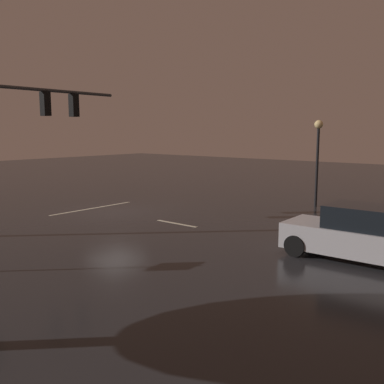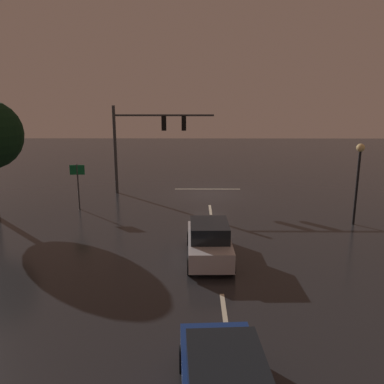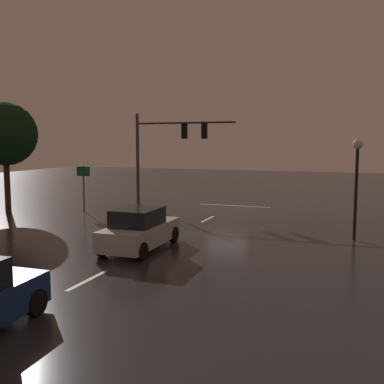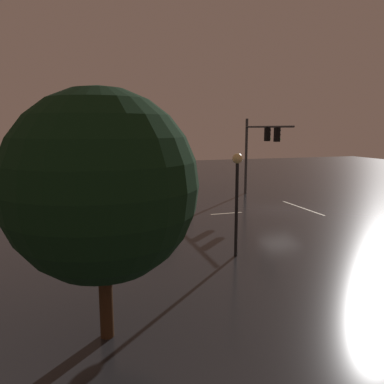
{
  "view_description": "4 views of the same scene",
  "coord_description": "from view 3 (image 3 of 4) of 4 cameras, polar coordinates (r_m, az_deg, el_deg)",
  "views": [
    {
      "loc": [
        13.37,
        15.84,
        3.92
      ],
      "look_at": [
        0.33,
        5.12,
        1.5
      ],
      "focal_mm": 39.9,
      "sensor_mm": 36.0,
      "label": 1
    },
    {
      "loc": [
        0.98,
        27.84,
        6.88
      ],
      "look_at": [
        1.15,
        4.37,
        1.24
      ],
      "focal_mm": 37.03,
      "sensor_mm": 36.0,
      "label": 2
    },
    {
      "loc": [
        -7.86,
        27.68,
        4.35
      ],
      "look_at": [
        0.07,
        6.35,
        1.79
      ],
      "focal_mm": 41.79,
      "sensor_mm": 36.0,
      "label": 3
    },
    {
      "loc": [
        -22.28,
        13.36,
        5.51
      ],
      "look_at": [
        0.21,
        6.31,
        1.51
      ],
      "focal_mm": 35.17,
      "sensor_mm": 36.0,
      "label": 4
    }
  ],
  "objects": [
    {
      "name": "traffic_signal_assembly",
      "position": [
        30.78,
        -3.1,
        6.42
      ],
      "size": [
        7.2,
        0.47,
        6.31
      ],
      "color": "#383A3D",
      "rests_on": "ground_plane"
    },
    {
      "name": "car_approaching",
      "position": [
        18.32,
        -6.71,
        -4.81
      ],
      "size": [
        1.98,
        4.4,
        1.7
      ],
      "color": "#B7B7BC",
      "rests_on": "ground_plane"
    },
    {
      "name": "street_lamp_left_kerb",
      "position": [
        20.88,
        20.3,
        2.82
      ],
      "size": [
        0.44,
        0.44,
        4.48
      ],
      "color": "black",
      "rests_on": "ground_plane"
    },
    {
      "name": "lane_dash_near",
      "position": [
        14.73,
        -13.18,
        -10.91
      ],
      "size": [
        0.16,
        2.2,
        0.01
      ],
      "primitive_type": "cube",
      "rotation": [
        0.0,
        0.0,
        1.57
      ],
      "color": "beige",
      "rests_on": "ground_plane"
    },
    {
      "name": "stop_bar",
      "position": [
        30.76,
        5.38,
        -1.74
      ],
      "size": [
        5.0,
        0.16,
        0.01
      ],
      "primitive_type": "cube",
      "color": "beige",
      "rests_on": "ground_plane"
    },
    {
      "name": "tree_right_near",
      "position": [
        29.96,
        -22.77,
        6.82
      ],
      "size": [
        3.91,
        3.91,
        6.8
      ],
      "color": "#382314",
      "rests_on": "ground_plane"
    },
    {
      "name": "ground_plane",
      "position": [
        29.1,
        4.49,
        -2.21
      ],
      "size": [
        80.0,
        80.0,
        0.0
      ],
      "primitive_type": "plane",
      "color": "#232326"
    },
    {
      "name": "lane_dash_far",
      "position": [
        25.33,
        2.0,
        -3.47
      ],
      "size": [
        0.16,
        2.2,
        0.01
      ],
      "primitive_type": "cube",
      "rotation": [
        0.0,
        0.0,
        1.57
      ],
      "color": "beige",
      "rests_on": "ground_plane"
    },
    {
      "name": "route_sign",
      "position": [
        28.76,
        -13.68,
        1.68
      ],
      "size": [
        0.9,
        0.11,
        2.87
      ],
      "color": "#383A3D",
      "rests_on": "ground_plane"
    },
    {
      "name": "lane_dash_mid",
      "position": [
        19.83,
        -3.51,
        -6.26
      ],
      "size": [
        0.16,
        2.2,
        0.01
      ],
      "primitive_type": "cube",
      "rotation": [
        0.0,
        0.0,
        1.57
      ],
      "color": "beige",
      "rests_on": "ground_plane"
    }
  ]
}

